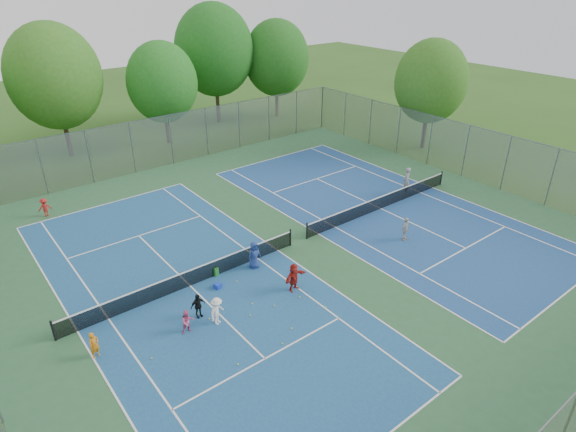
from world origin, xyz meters
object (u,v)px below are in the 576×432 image
object	(u,v)px
net_left	(189,279)
instructor	(406,181)
ball_crate	(218,286)
net_right	(381,203)
ball_hopper	(216,272)

from	to	relation	value
net_left	instructor	world-z (taller)	instructor
net_left	ball_crate	size ratio (longest dim) A/B	40.97
net_left	net_right	world-z (taller)	same
ball_crate	instructor	bearing A→B (deg)	5.49
net_right	ball_crate	bearing A→B (deg)	-175.61
net_right	net_left	bearing A→B (deg)	180.00
ball_crate	ball_hopper	bearing A→B (deg)	64.32
ball_hopper	instructor	world-z (taller)	instructor
net_right	ball_crate	size ratio (longest dim) A/B	40.97
net_left	instructor	xyz separation A→B (m)	(17.08, 0.55, 0.53)
net_right	instructor	size ratio (longest dim) A/B	6.55
net_right	ball_crate	xyz separation A→B (m)	(-13.00, -1.00, -0.32)
ball_crate	ball_hopper	distance (m)	1.13
ball_hopper	instructor	xyz separation A→B (m)	(15.59, 0.53, 0.75)
net_left	ball_crate	distance (m)	1.45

